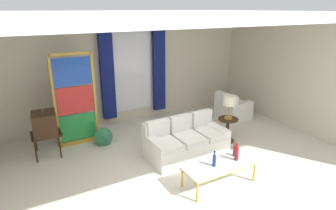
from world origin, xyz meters
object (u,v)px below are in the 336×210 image
object	(u,v)px
coffee_table	(219,166)
bottle_amber_squat	(235,150)
round_side_table	(228,128)
table_lamp_brass	(229,101)
couch_white_long	(185,141)
bottle_crystal_tall	(237,153)
peacock_figurine	(105,138)
armchair_white	(232,110)
vintage_tv	(44,124)
bottle_blue_decanter	(214,160)
stained_glass_divider	(75,102)

from	to	relation	value
coffee_table	bottle_amber_squat	xyz separation A→B (m)	(0.46, 0.12, 0.16)
round_side_table	table_lamp_brass	world-z (taller)	table_lamp_brass
couch_white_long	bottle_crystal_tall	size ratio (longest dim) A/B	5.18
couch_white_long	peacock_figurine	world-z (taller)	couch_white_long
coffee_table	armchair_white	world-z (taller)	armchair_white
bottle_crystal_tall	armchair_white	world-z (taller)	armchair_white
bottle_crystal_tall	round_side_table	bearing A→B (deg)	55.54
peacock_figurine	vintage_tv	bearing A→B (deg)	169.01
vintage_tv	peacock_figurine	size ratio (longest dim) A/B	2.24
bottle_blue_decanter	peacock_figurine	distance (m)	2.81
bottle_amber_squat	bottle_blue_decanter	bearing A→B (deg)	-169.15
bottle_amber_squat	peacock_figurine	xyz separation A→B (m)	(-1.86, 2.37, -0.31)
bottle_blue_decanter	peacock_figurine	size ratio (longest dim) A/B	0.51
armchair_white	peacock_figurine	xyz separation A→B (m)	(-3.80, 0.04, -0.07)
couch_white_long	round_side_table	xyz separation A→B (m)	(1.25, 0.04, 0.05)
table_lamp_brass	peacock_figurine	bearing A→B (deg)	157.10
bottle_blue_decanter	bottle_crystal_tall	xyz separation A→B (m)	(0.50, -0.03, 0.02)
couch_white_long	table_lamp_brass	world-z (taller)	table_lamp_brass
bottle_amber_squat	armchair_white	distance (m)	3.03
coffee_table	bottle_crystal_tall	bearing A→B (deg)	-3.02
coffee_table	vintage_tv	distance (m)	3.80
coffee_table	table_lamp_brass	xyz separation A→B (m)	(1.31, 1.34, 0.65)
vintage_tv	table_lamp_brass	world-z (taller)	vintage_tv
bottle_blue_decanter	vintage_tv	size ratio (longest dim) A/B	0.23
coffee_table	bottle_blue_decanter	world-z (taller)	bottle_blue_decanter
coffee_table	table_lamp_brass	distance (m)	1.98
bottle_blue_decanter	table_lamp_brass	size ratio (longest dim) A/B	0.54
bottle_blue_decanter	armchair_white	distance (m)	3.51
coffee_table	bottle_crystal_tall	world-z (taller)	bottle_crystal_tall
vintage_tv	stained_glass_divider	bearing A→B (deg)	16.43
bottle_blue_decanter	stained_glass_divider	bearing A→B (deg)	121.26
coffee_table	table_lamp_brass	size ratio (longest dim) A/B	2.40
coffee_table	stained_glass_divider	world-z (taller)	stained_glass_divider
bottle_crystal_tall	bottle_amber_squat	size ratio (longest dim) A/B	1.15
couch_white_long	bottle_amber_squat	bearing A→B (deg)	-71.38
bottle_blue_decanter	bottle_amber_squat	xyz separation A→B (m)	(0.58, 0.11, -0.00)
bottle_crystal_tall	round_side_table	world-z (taller)	bottle_crystal_tall
couch_white_long	vintage_tv	world-z (taller)	vintage_tv
round_side_table	couch_white_long	bearing A→B (deg)	-178.18
coffee_table	vintage_tv	xyz separation A→B (m)	(-2.63, 2.72, 0.35)
coffee_table	bottle_amber_squat	size ratio (longest dim) A/B	4.56
peacock_figurine	stained_glass_divider	bearing A→B (deg)	137.49
bottle_amber_squat	vintage_tv	bearing A→B (deg)	139.88
couch_white_long	armchair_white	xyz separation A→B (m)	(2.33, 1.14, -0.02)
bottle_blue_decanter	stained_glass_divider	distance (m)	3.47
bottle_amber_squat	bottle_crystal_tall	bearing A→B (deg)	-120.46
bottle_blue_decanter	coffee_table	bearing A→B (deg)	-3.24
vintage_tv	round_side_table	size ratio (longest dim) A/B	2.26
bottle_crystal_tall	table_lamp_brass	size ratio (longest dim) A/B	0.60
couch_white_long	bottle_crystal_tall	bearing A→B (deg)	-76.50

